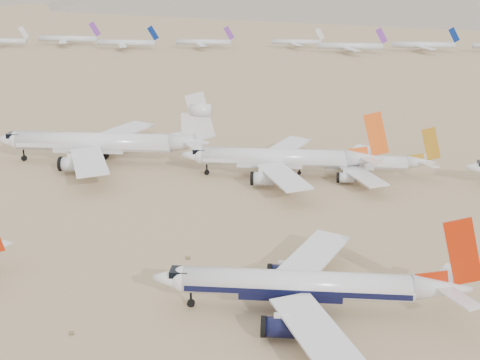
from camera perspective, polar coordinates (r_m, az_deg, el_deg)
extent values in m
plane|color=#8E7153|center=(118.91, 9.18, -10.15)|extent=(7000.00, 7000.00, 0.00)
cylinder|color=silver|center=(112.20, 4.89, -8.82)|extent=(37.97, 4.49, 4.49)
cube|color=black|center=(112.45, 4.89, -9.07)|extent=(37.21, 4.56, 1.01)
sphere|color=silver|center=(113.73, -4.82, -8.42)|extent=(4.49, 4.49, 4.49)
cube|color=black|center=(113.30, -5.17, -7.84)|extent=(3.14, 2.92, 1.12)
cone|color=silver|center=(114.55, 16.86, -8.81)|extent=(9.49, 4.49, 4.49)
cube|color=silver|center=(100.97, 6.51, -12.69)|extent=(14.66, 23.11, 0.70)
cube|color=silver|center=(110.92, 18.26, -9.56)|extent=(6.03, 7.88, 0.27)
cylinder|color=black|center=(105.39, 3.63, -12.45)|extent=(5.27, 3.23, 3.23)
cube|color=silver|center=(124.58, 6.30, -6.39)|extent=(14.66, 23.11, 0.70)
cube|color=silver|center=(118.53, 17.36, -7.61)|extent=(6.03, 7.88, 0.27)
cylinder|color=black|center=(121.81, 3.90, -7.97)|extent=(5.27, 3.23, 3.23)
cube|color=#AF2005|center=(112.40, 18.49, -5.82)|extent=(7.20, 0.36, 11.86)
cylinder|color=black|center=(115.64, -4.20, -10.44)|extent=(1.35, 0.56, 1.35)
cylinder|color=black|center=(111.45, 5.65, -11.50)|extent=(1.89, 1.12, 1.89)
cylinder|color=black|center=(116.95, 5.64, -9.98)|extent=(1.89, 1.12, 1.89)
cylinder|color=silver|center=(183.35, 9.51, 1.57)|extent=(29.96, 3.64, 3.64)
cube|color=silver|center=(183.48, 9.50, 1.43)|extent=(29.37, 3.70, 0.82)
sphere|color=silver|center=(182.78, 4.82, 1.71)|extent=(3.64, 3.64, 3.64)
cube|color=black|center=(182.50, 4.66, 2.01)|extent=(2.55, 2.37, 0.91)
cone|color=silver|center=(185.64, 15.22, 1.47)|extent=(7.49, 3.64, 3.64)
cube|color=silver|center=(173.68, 10.49, 0.34)|extent=(11.57, 18.24, 0.56)
cube|color=silver|center=(182.52, 15.86, 1.27)|extent=(4.76, 6.22, 0.22)
cylinder|color=silver|center=(176.83, 9.09, 0.19)|extent=(4.16, 2.62, 2.62)
cube|color=silver|center=(193.82, 9.97, 2.26)|extent=(11.57, 18.24, 0.56)
cube|color=silver|center=(189.05, 15.50, 1.89)|extent=(4.76, 6.22, 0.22)
cylinder|color=silver|center=(190.96, 8.83, 1.57)|extent=(4.16, 2.62, 2.62)
cube|color=#B47B1D|center=(184.65, 15.99, 2.98)|extent=(5.68, 0.29, 9.36)
cylinder|color=black|center=(183.85, 5.08, 0.61)|extent=(1.09, 0.46, 1.09)
cylinder|color=black|center=(182.03, 9.90, 0.29)|extent=(1.53, 0.91, 1.53)
cylinder|color=black|center=(186.87, 9.79, 0.78)|extent=(1.53, 0.91, 1.53)
cylinder|color=silver|center=(180.32, 2.90, 1.95)|extent=(39.01, 4.77, 4.77)
cube|color=silver|center=(180.49, 2.90, 1.77)|extent=(38.23, 4.84, 1.07)
sphere|color=silver|center=(182.09, -3.24, 2.10)|extent=(4.77, 4.77, 4.77)
cube|color=black|center=(181.83, -3.47, 2.51)|extent=(3.34, 3.10, 1.19)
cone|color=silver|center=(180.95, 10.56, 1.83)|extent=(9.75, 4.77, 4.77)
cube|color=silver|center=(167.33, 3.73, 0.32)|extent=(15.07, 23.74, 0.74)
cube|color=silver|center=(176.67, 11.30, 1.58)|extent=(6.19, 8.10, 0.29)
cylinder|color=silver|center=(172.08, 2.03, 0.11)|extent=(5.42, 3.43, 3.43)
cube|color=silver|center=(193.70, 3.97, 2.83)|extent=(15.07, 23.74, 0.74)
cube|color=silver|center=(185.29, 11.04, 2.38)|extent=(6.19, 8.10, 0.29)
cylinder|color=silver|center=(190.52, 2.36, 1.92)|extent=(5.42, 3.43, 3.43)
cube|color=#E55617|center=(179.47, 11.55, 3.87)|extent=(7.39, 0.38, 12.18)
cylinder|color=black|center=(183.30, -2.85, 0.66)|extent=(1.43, 0.60, 1.43)
cylinder|color=black|center=(178.41, 3.36, 0.25)|extent=(2.00, 1.19, 2.00)
cylinder|color=black|center=(184.76, 3.43, 0.89)|extent=(2.00, 1.19, 2.00)
cylinder|color=silver|center=(197.11, -12.37, 3.19)|extent=(45.31, 5.42, 5.42)
cube|color=silver|center=(197.28, -12.36, 3.00)|extent=(44.40, 5.51, 1.22)
sphere|color=silver|center=(205.02, -18.43, 3.25)|extent=(5.42, 5.42, 5.42)
cube|color=black|center=(204.99, -18.69, 3.65)|extent=(3.80, 3.53, 1.36)
cone|color=silver|center=(190.52, -4.31, 3.18)|extent=(11.33, 5.42, 5.42)
cube|color=silver|center=(181.73, -12.76, 1.57)|extent=(17.50, 27.57, 0.84)
cube|color=silver|center=(185.03, -3.90, 2.95)|extent=(7.19, 9.40, 0.33)
cylinder|color=silver|center=(188.63, -14.02, 1.31)|extent=(6.29, 3.91, 3.91)
cube|color=silver|center=(211.14, -10.18, 4.06)|extent=(17.50, 27.57, 0.84)
cube|color=silver|center=(194.99, -3.42, 3.76)|extent=(7.19, 9.40, 0.33)
cylinder|color=silver|center=(209.00, -12.08, 3.10)|extent=(6.29, 3.91, 3.91)
cube|color=silver|center=(188.15, -3.41, 5.46)|extent=(8.59, 0.43, 14.15)
cylinder|color=silver|center=(187.72, -3.33, 5.98)|extent=(5.66, 3.52, 3.52)
cylinder|color=black|center=(205.88, -17.94, 1.79)|extent=(1.63, 0.68, 1.63)
cylinder|color=black|center=(194.44, -12.07, 1.44)|extent=(2.28, 1.36, 2.28)
cylinder|color=black|center=(201.40, -11.45, 2.07)|extent=(2.28, 1.36, 2.28)
cylinder|color=silver|center=(485.90, -19.73, 11.10)|extent=(34.92, 3.45, 3.45)
cube|color=silver|center=(478.71, -17.98, 11.89)|extent=(6.95, 0.35, 8.76)
cube|color=silver|center=(494.13, -19.29, 11.19)|extent=(9.20, 16.07, 0.35)
cylinder|color=silver|center=(483.46, -14.45, 11.59)|extent=(40.87, 4.04, 4.04)
cube|color=#70329B|center=(476.75, -12.29, 12.48)|extent=(8.14, 0.40, 10.25)
cube|color=silver|center=(473.63, -14.87, 11.35)|extent=(10.77, 18.81, 0.40)
cube|color=silver|center=(493.46, -14.04, 11.67)|extent=(10.77, 18.81, 0.40)
cylinder|color=silver|center=(453.12, -9.69, 11.47)|extent=(38.58, 3.81, 3.81)
cube|color=navy|center=(448.17, -7.43, 12.33)|extent=(7.68, 0.38, 9.68)
cube|color=silver|center=(443.61, -10.01, 11.24)|extent=(10.16, 17.76, 0.38)
cube|color=silver|center=(462.79, -9.37, 11.55)|extent=(10.16, 17.76, 0.38)
cylinder|color=silver|center=(451.86, -3.16, 11.66)|extent=(36.60, 3.62, 3.62)
cube|color=#70329B|center=(449.04, -0.95, 12.43)|extent=(7.29, 0.36, 9.18)
cube|color=silver|center=(442.62, -3.34, 11.45)|extent=(9.64, 16.85, 0.36)
cube|color=silver|center=(461.23, -2.99, 11.73)|extent=(9.64, 16.85, 0.36)
cylinder|color=silver|center=(455.41, 4.82, 11.66)|extent=(32.77, 3.24, 3.24)
cube|color=silver|center=(454.95, 6.82, 12.28)|extent=(6.53, 0.32, 8.22)
cube|color=silver|center=(447.04, 4.80, 11.47)|extent=(8.63, 15.09, 0.32)
cube|color=silver|center=(463.89, 4.83, 11.72)|extent=(8.63, 15.09, 0.32)
cylinder|color=silver|center=(434.18, 9.39, 11.21)|extent=(40.28, 3.98, 3.98)
cube|color=#70329B|center=(435.17, 11.98, 11.97)|extent=(8.02, 0.40, 10.10)
cube|color=silver|center=(423.93, 9.48, 10.95)|extent=(10.61, 18.54, 0.40)
cube|color=silver|center=(444.57, 9.30, 11.30)|extent=(10.61, 18.54, 0.40)
cylinder|color=silver|center=(450.56, 15.39, 11.05)|extent=(39.11, 3.87, 3.87)
cube|color=navy|center=(453.39, 17.80, 11.71)|extent=(7.79, 0.39, 9.81)
cube|color=silver|center=(440.73, 15.61, 10.81)|extent=(10.30, 18.01, 0.39)
cube|color=silver|center=(460.53, 15.18, 11.14)|extent=(10.30, 18.01, 0.39)
ellipsoid|color=brown|center=(111.15, -14.19, -12.53)|extent=(0.84, 0.84, 0.46)
ellipsoid|color=brown|center=(132.99, -4.47, -6.61)|extent=(0.98, 0.98, 0.54)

